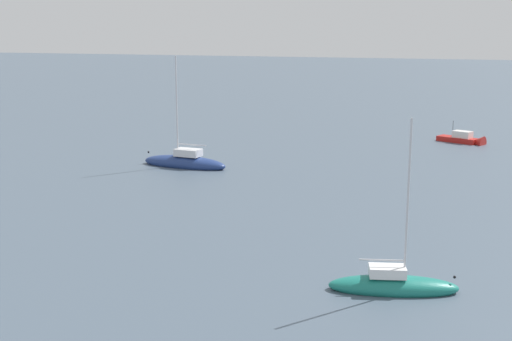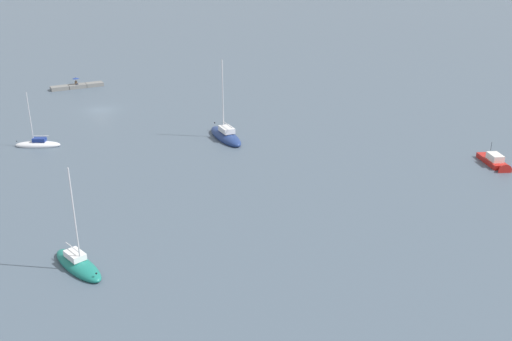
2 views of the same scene
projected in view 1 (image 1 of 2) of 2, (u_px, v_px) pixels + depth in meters
The scene contains 3 objects.
sailboat_teal_mid at pixel (393, 285), 32.56m from camera, with size 3.40×6.51×8.76m.
sailboat_navy_far at pixel (185, 162), 61.98m from camera, with size 2.90×8.50×10.52m.
motorboat_red_near at pixel (465, 140), 74.78m from camera, with size 3.59×5.47×2.96m.
Camera 1 is at (44.15, 48.75, 12.46)m, focal length 47.26 mm.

